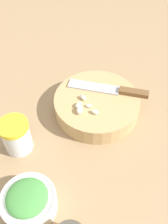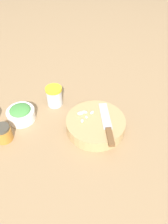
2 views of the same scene
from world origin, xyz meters
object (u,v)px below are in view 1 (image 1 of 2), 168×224
at_px(cutting_board, 97,105).
at_px(herb_bowl, 29,201).
at_px(spice_jar, 16,136).
at_px(chef_knife, 113,90).
at_px(garlic_cloves, 83,107).

xyz_separation_m(cutting_board, herb_bowl, (-0.26, 0.17, 0.01)).
distance_m(cutting_board, spice_jar, 0.24).
xyz_separation_m(chef_knife, spice_jar, (-0.13, 0.26, -0.01)).
distance_m(cutting_board, garlic_cloves, 0.06).
height_order(chef_knife, herb_bowl, herb_bowl).
xyz_separation_m(cutting_board, spice_jar, (-0.11, 0.21, 0.02)).
bearing_deg(garlic_cloves, spice_jar, 112.88).
distance_m(chef_knife, spice_jar, 0.29).
xyz_separation_m(garlic_cloves, herb_bowl, (-0.23, 0.13, -0.03)).
xyz_separation_m(chef_knife, herb_bowl, (-0.29, 0.22, -0.02)).
xyz_separation_m(herb_bowl, spice_jar, (0.16, 0.04, 0.01)).
height_order(chef_knife, garlic_cloves, garlic_cloves).
bearing_deg(chef_knife, herb_bowl, 160.92).
distance_m(cutting_board, chef_knife, 0.06).
height_order(cutting_board, garlic_cloves, garlic_cloves).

